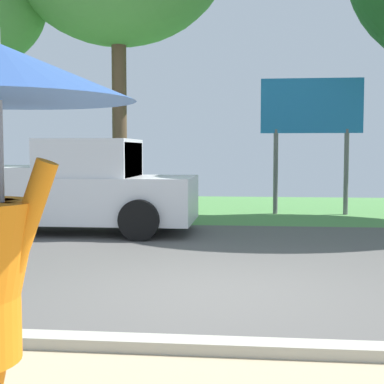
{
  "coord_description": "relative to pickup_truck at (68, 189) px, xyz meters",
  "views": [
    {
      "loc": [
        0.46,
        -6.61,
        1.65
      ],
      "look_at": [
        -0.35,
        1.0,
        1.1
      ],
      "focal_mm": 53.85,
      "sensor_mm": 36.0,
      "label": 1
    }
  ],
  "objects": [
    {
      "name": "ground_plane",
      "position": [
        3.28,
        -1.78,
        -0.92
      ],
      "size": [
        40.0,
        22.0,
        0.2
      ],
      "color": "#565451"
    },
    {
      "name": "pickup_truck",
      "position": [
        0.0,
        0.0,
        0.0
      ],
      "size": [
        5.2,
        2.28,
        1.88
      ],
      "rotation": [
        0.0,
        0.0,
        -0.0
      ],
      "color": "silver",
      "rests_on": "ground_plane"
    },
    {
      "name": "roadside_billboard",
      "position": [
        5.23,
        3.8,
        1.68
      ],
      "size": [
        2.6,
        0.12,
        3.5
      ],
      "color": "slate",
      "rests_on": "ground_plane"
    }
  ]
}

